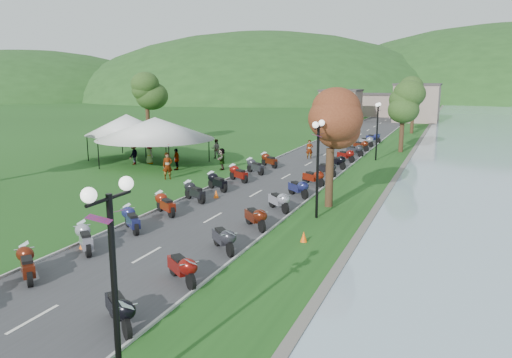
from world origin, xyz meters
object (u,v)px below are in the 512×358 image
(pedestrian_b, at_px, (216,158))
(pedestrian_c, at_px, (134,164))
(vendor_tent_main, at_px, (156,141))
(pedestrian_a, at_px, (168,179))
(streetlamp_near, at_px, (115,297))

(pedestrian_b, bearing_deg, pedestrian_c, 25.01)
(vendor_tent_main, relative_size, pedestrian_c, 3.62)
(vendor_tent_main, relative_size, pedestrian_b, 3.75)
(pedestrian_a, bearing_deg, pedestrian_b, 53.35)
(streetlamp_near, bearing_deg, vendor_tent_main, 121.54)
(vendor_tent_main, bearing_deg, pedestrian_a, -49.48)
(vendor_tent_main, distance_m, pedestrian_a, 6.46)
(streetlamp_near, bearing_deg, pedestrian_c, 124.90)
(pedestrian_c, bearing_deg, pedestrian_b, 129.48)
(pedestrian_a, relative_size, pedestrian_c, 1.08)
(pedestrian_a, distance_m, pedestrian_b, 9.98)
(pedestrian_b, xyz_separation_m, pedestrian_c, (-4.94, -5.61, 0.00))
(pedestrian_b, bearing_deg, streetlamp_near, 89.24)
(pedestrian_a, xyz_separation_m, pedestrian_c, (-5.99, 4.32, 0.00))
(streetlamp_near, distance_m, pedestrian_b, 34.90)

